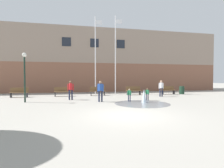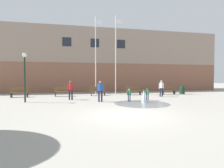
{
  "view_description": "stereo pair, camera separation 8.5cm",
  "coord_description": "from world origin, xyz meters",
  "px_view_note": "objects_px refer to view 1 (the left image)",
  "views": [
    {
      "loc": [
        -2.52,
        -8.1,
        1.79
      ],
      "look_at": [
        0.64,
        6.7,
        1.3
      ],
      "focal_mm": 28.0,
      "sensor_mm": 36.0,
      "label": 1
    },
    {
      "loc": [
        -2.44,
        -8.11,
        1.79
      ],
      "look_at": [
        0.64,
        6.7,
        1.3
      ],
      "focal_mm": 28.0,
      "sensor_mm": 36.0,
      "label": 2
    }
  ],
  "objects_px": {
    "park_bench_left_of_flagpoles": "(63,92)",
    "flagpole_right": "(116,53)",
    "park_bench_far_left": "(19,92)",
    "park_bench_under_right_flagpole": "(134,90)",
    "teen_by_trashcan": "(161,87)",
    "park_bench_far_right": "(168,90)",
    "trash_can": "(182,90)",
    "child_running": "(129,94)",
    "child_with_pink_shirt": "(147,93)",
    "lamp_post_left_lane": "(25,70)",
    "adult_near_bench": "(71,89)",
    "flagpole_left": "(96,53)",
    "park_bench_center": "(98,91)",
    "adult_watching": "(100,90)"
  },
  "relations": [
    {
      "from": "park_bench_left_of_flagpoles",
      "to": "child_with_pink_shirt",
      "type": "bearing_deg",
      "value": -34.08
    },
    {
      "from": "child_running",
      "to": "park_bench_under_right_flagpole",
      "type": "bearing_deg",
      "value": 105.59
    },
    {
      "from": "child_with_pink_shirt",
      "to": "lamp_post_left_lane",
      "type": "xyz_separation_m",
      "value": [
        -9.42,
        0.79,
        1.85
      ]
    },
    {
      "from": "park_bench_far_left",
      "to": "park_bench_center",
      "type": "xyz_separation_m",
      "value": [
        7.48,
        0.22,
        0.0
      ]
    },
    {
      "from": "park_bench_left_of_flagpoles",
      "to": "flagpole_left",
      "type": "height_order",
      "value": "flagpole_left"
    },
    {
      "from": "adult_near_bench",
      "to": "lamp_post_left_lane",
      "type": "bearing_deg",
      "value": 90.14
    },
    {
      "from": "park_bench_far_left",
      "to": "child_running",
      "type": "xyz_separation_m",
      "value": [
        9.28,
        -5.06,
        0.1
      ]
    },
    {
      "from": "park_bench_far_right",
      "to": "adult_watching",
      "type": "relative_size",
      "value": 1.01
    },
    {
      "from": "park_bench_far_right",
      "to": "trash_can",
      "type": "relative_size",
      "value": 1.78
    },
    {
      "from": "teen_by_trashcan",
      "to": "flagpole_right",
      "type": "relative_size",
      "value": 0.18
    },
    {
      "from": "flagpole_left",
      "to": "child_with_pink_shirt",
      "type": "bearing_deg",
      "value": -59.96
    },
    {
      "from": "park_bench_far_right",
      "to": "teen_by_trashcan",
      "type": "xyz_separation_m",
      "value": [
        -1.99,
        -2.19,
        0.45
      ]
    },
    {
      "from": "child_with_pink_shirt",
      "to": "flagpole_left",
      "type": "xyz_separation_m",
      "value": [
        -3.5,
        6.06,
        3.97
      ]
    },
    {
      "from": "park_bench_left_of_flagpoles",
      "to": "adult_near_bench",
      "type": "xyz_separation_m",
      "value": [
        0.86,
        -3.08,
        0.45
      ]
    },
    {
      "from": "park_bench_left_of_flagpoles",
      "to": "flagpole_right",
      "type": "height_order",
      "value": "flagpole_right"
    },
    {
      "from": "adult_watching",
      "to": "child_with_pink_shirt",
      "type": "bearing_deg",
      "value": 153.71
    },
    {
      "from": "park_bench_left_of_flagpoles",
      "to": "child_running",
      "type": "distance_m",
      "value": 7.37
    },
    {
      "from": "park_bench_under_right_flagpole",
      "to": "flagpole_right",
      "type": "xyz_separation_m",
      "value": [
        -1.68,
        1.33,
        4.19
      ]
    },
    {
      "from": "park_bench_under_right_flagpole",
      "to": "park_bench_far_right",
      "type": "relative_size",
      "value": 1.0
    },
    {
      "from": "park_bench_far_right",
      "to": "child_running",
      "type": "xyz_separation_m",
      "value": [
        -6.16,
        -5.01,
        0.1
      ]
    },
    {
      "from": "park_bench_under_right_flagpole",
      "to": "trash_can",
      "type": "bearing_deg",
      "value": -2.98
    },
    {
      "from": "child_running",
      "to": "child_with_pink_shirt",
      "type": "relative_size",
      "value": 1.0
    },
    {
      "from": "teen_by_trashcan",
      "to": "adult_watching",
      "type": "xyz_separation_m",
      "value": [
        -6.38,
        -2.55,
        0.0
      ]
    },
    {
      "from": "adult_watching",
      "to": "park_bench_far_left",
      "type": "bearing_deg",
      "value": -61.8
    },
    {
      "from": "park_bench_far_right",
      "to": "flagpole_left",
      "type": "bearing_deg",
      "value": 169.95
    },
    {
      "from": "child_with_pink_shirt",
      "to": "park_bench_far_right",
      "type": "bearing_deg",
      "value": 98.4
    },
    {
      "from": "park_bench_center",
      "to": "trash_can",
      "type": "xyz_separation_m",
      "value": [
        9.56,
        -0.48,
        -0.03
      ]
    },
    {
      "from": "park_bench_far_left",
      "to": "adult_watching",
      "type": "bearing_deg",
      "value": -34.09
    },
    {
      "from": "park_bench_under_right_flagpole",
      "to": "flagpole_left",
      "type": "relative_size",
      "value": 0.19
    },
    {
      "from": "flagpole_left",
      "to": "teen_by_trashcan",
      "type": "bearing_deg",
      "value": -30.93
    },
    {
      "from": "park_bench_far_left",
      "to": "park_bench_under_right_flagpole",
      "type": "relative_size",
      "value": 1.0
    },
    {
      "from": "adult_watching",
      "to": "child_with_pink_shirt",
      "type": "height_order",
      "value": "adult_watching"
    },
    {
      "from": "flagpole_right",
      "to": "child_with_pink_shirt",
      "type": "bearing_deg",
      "value": -78.54
    },
    {
      "from": "park_bench_far_right",
      "to": "trash_can",
      "type": "height_order",
      "value": "park_bench_far_right"
    },
    {
      "from": "flagpole_right",
      "to": "park_bench_left_of_flagpoles",
      "type": "bearing_deg",
      "value": -166.89
    },
    {
      "from": "flagpole_left",
      "to": "trash_can",
      "type": "bearing_deg",
      "value": -9.6
    },
    {
      "from": "park_bench_far_left",
      "to": "teen_by_trashcan",
      "type": "bearing_deg",
      "value": -9.43
    },
    {
      "from": "park_bench_center",
      "to": "park_bench_far_right",
      "type": "bearing_deg",
      "value": -1.91
    },
    {
      "from": "park_bench_left_of_flagpoles",
      "to": "adult_watching",
      "type": "relative_size",
      "value": 1.01
    },
    {
      "from": "adult_near_bench",
      "to": "flagpole_right",
      "type": "xyz_separation_m",
      "value": [
        4.89,
        4.42,
        3.74
      ]
    },
    {
      "from": "park_bench_center",
      "to": "lamp_post_left_lane",
      "type": "height_order",
      "value": "lamp_post_left_lane"
    },
    {
      "from": "park_bench_far_right",
      "to": "adult_near_bench",
      "type": "xyz_separation_m",
      "value": [
        -10.62,
        -3.0,
        0.45
      ]
    },
    {
      "from": "park_bench_far_left",
      "to": "park_bench_under_right_flagpole",
      "type": "bearing_deg",
      "value": 0.21
    },
    {
      "from": "flagpole_right",
      "to": "child_running",
      "type": "bearing_deg",
      "value": -93.78
    },
    {
      "from": "park_bench_far_left",
      "to": "lamp_post_left_lane",
      "type": "distance_m",
      "value": 4.61
    },
    {
      "from": "park_bench_under_right_flagpole",
      "to": "flagpole_left",
      "type": "bearing_deg",
      "value": 161.39
    },
    {
      "from": "park_bench_far_right",
      "to": "adult_near_bench",
      "type": "relative_size",
      "value": 1.01
    },
    {
      "from": "teen_by_trashcan",
      "to": "child_with_pink_shirt",
      "type": "height_order",
      "value": "teen_by_trashcan"
    },
    {
      "from": "teen_by_trashcan",
      "to": "child_with_pink_shirt",
      "type": "xyz_separation_m",
      "value": [
        -2.51,
        -2.45,
        -0.35
      ]
    },
    {
      "from": "flagpole_left",
      "to": "lamp_post_left_lane",
      "type": "distance_m",
      "value": 8.2
    }
  ]
}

